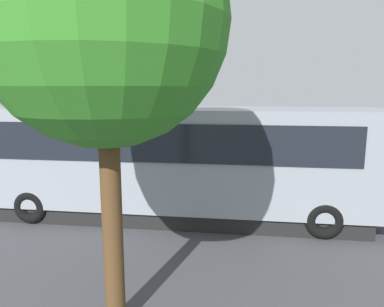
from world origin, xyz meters
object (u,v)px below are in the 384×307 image
object	(u,v)px
spectator_centre	(169,164)
tree_centre	(103,3)
spectator_right	(147,161)
stunt_motorcycle	(189,146)
spectator_left	(196,166)
parked_motorcycle_silver	(184,184)
spectator_far_left	(217,163)
tour_bus	(176,163)

from	to	relation	value
spectator_centre	tree_centre	xyz separation A→B (m)	(-0.95, 7.64, 3.94)
tree_centre	spectator_right	bearing A→B (deg)	-76.55
spectator_centre	stunt_motorcycle	distance (m)	4.61
spectator_right	tree_centre	world-z (taller)	tree_centre
spectator_left	parked_motorcycle_silver	size ratio (longest dim) A/B	0.81
spectator_right	stunt_motorcycle	size ratio (longest dim) A/B	0.89
spectator_far_left	spectator_centre	world-z (taller)	spectator_far_left
parked_motorcycle_silver	spectator_far_left	bearing A→B (deg)	-141.27
tour_bus	parked_motorcycle_silver	size ratio (longest dim) A/B	5.62
spectator_left	spectator_centre	distance (m)	1.02
tour_bus	spectator_right	world-z (taller)	tour_bus
spectator_far_left	parked_motorcycle_silver	bearing A→B (deg)	38.73
spectator_left	parked_motorcycle_silver	xyz separation A→B (m)	(0.32, 0.70, -0.50)
spectator_far_left	spectator_left	distance (m)	0.77
parked_motorcycle_silver	tree_centre	world-z (taller)	tree_centre
spectator_centre	spectator_right	xyz separation A→B (m)	(0.95, -0.33, 0.01)
spectator_left	parked_motorcycle_silver	distance (m)	0.91
parked_motorcycle_silver	stunt_motorcycle	xyz separation A→B (m)	(0.77, -5.18, 0.49)
spectator_left	spectator_right	bearing A→B (deg)	-5.80
spectator_right	parked_motorcycle_silver	bearing A→B (deg)	151.38
tour_bus	stunt_motorcycle	size ratio (longest dim) A/B	5.85
parked_motorcycle_silver	tree_centre	size ratio (longest dim) A/B	0.29
spectator_far_left	parked_motorcycle_silver	world-z (taller)	spectator_far_left
tour_bus	spectator_left	xyz separation A→B (m)	(-0.16, -2.67, -0.67)
spectator_far_left	tree_centre	distance (m)	8.87
spectator_right	tree_centre	distance (m)	9.08
spectator_left	stunt_motorcycle	world-z (taller)	spectator_left
tour_bus	spectator_far_left	bearing A→B (deg)	-107.78
tour_bus	tree_centre	bearing A→B (deg)	91.21
tour_bus	spectator_left	distance (m)	2.76
spectator_far_left	spectator_right	bearing A→B (deg)	-0.89
tour_bus	spectator_left	size ratio (longest dim) A/B	6.96
spectator_centre	stunt_motorcycle	xyz separation A→B (m)	(0.08, -4.61, -0.07)
spectator_right	stunt_motorcycle	distance (m)	4.37
stunt_motorcycle	tour_bus	bearing A→B (deg)	97.36
spectator_centre	tree_centre	size ratio (longest dim) A/B	0.25
spectator_far_left	parked_motorcycle_silver	distance (m)	1.49
spectator_left	parked_motorcycle_silver	world-z (taller)	spectator_left
spectator_far_left	stunt_motorcycle	distance (m)	4.70
tour_bus	spectator_left	bearing A→B (deg)	-93.49
tour_bus	tree_centre	xyz separation A→B (m)	(-0.11, 5.09, 3.33)
tour_bus	spectator_right	size ratio (longest dim) A/B	6.56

